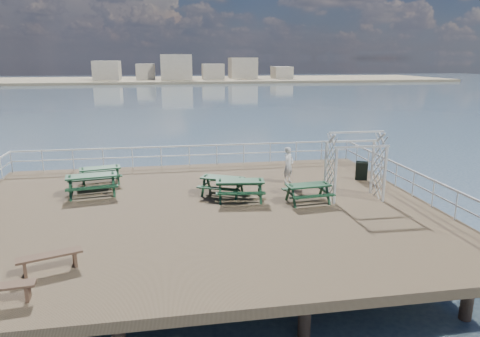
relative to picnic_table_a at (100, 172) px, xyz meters
name	(u,v)px	position (x,y,z in m)	size (l,w,h in m)	color
ground	(199,212)	(4.17, -4.04, -0.70)	(18.00, 14.00, 0.30)	brown
sea_backdrop	(207,77)	(16.70, 130.03, -1.06)	(300.00, 300.00, 9.20)	#3A4F62
railing	(192,169)	(4.10, -1.47, 0.32)	(17.77, 13.76, 1.10)	silver
picnic_table_a	(100,172)	(0.00, 0.00, 0.00)	(2.05, 1.78, 0.87)	#153C25
picnic_table_b	(222,182)	(5.28, -2.53, 0.00)	(2.21, 2.05, 0.86)	#153C25
picnic_table_c	(240,186)	(5.89, -3.33, 0.04)	(2.10, 1.77, 0.94)	#153C25
picnic_table_d	(92,180)	(-0.09, -1.68, 0.08)	(2.26, 1.93, 0.99)	#153C25
picnic_table_e	(308,189)	(8.49, -4.07, -0.02)	(1.85, 1.55, 0.84)	#153C25
flat_bench_near	(50,258)	(-0.12, -8.35, -0.20)	(1.69, 0.91, 0.48)	brown
trellis_arbor	(355,169)	(10.48, -3.88, 0.67)	(2.24, 1.23, 2.77)	silver
sandwich_board	(362,171)	(11.97, -1.43, -0.12)	(0.66, 0.59, 0.90)	black
person	(288,165)	(8.48, -1.25, 0.28)	(0.61, 0.40, 1.67)	silver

